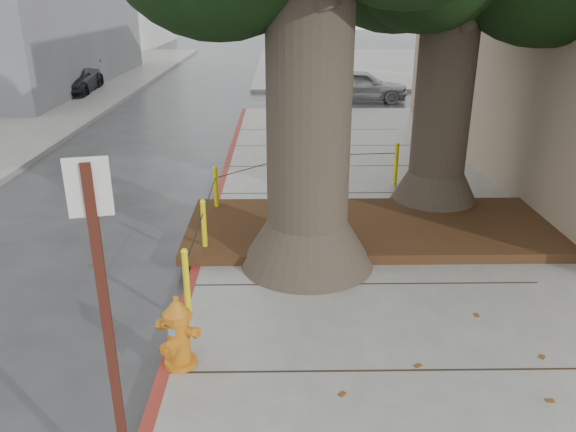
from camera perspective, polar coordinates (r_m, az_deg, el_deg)
name	(u,v)px	position (r m, az deg, el deg)	size (l,w,h in m)	color
ground	(345,382)	(6.53, 5.80, -16.45)	(140.00, 140.00, 0.00)	#28282B
sidewalk_far	(389,65)	(35.96, 10.22, 14.86)	(16.00, 20.00, 0.15)	slate
curb_red	(195,274)	(8.66, -9.39, -5.81)	(0.14, 26.00, 0.16)	maroon
planter_bed	(372,228)	(9.90, 8.56, -1.18)	(6.40, 2.60, 0.16)	black
bollard_ring	(271,196)	(10.06, -1.72, 2.07)	(3.79, 5.39, 0.95)	yellow
fire_hydrant	(178,333)	(6.38, -11.10, -11.56)	(0.47, 0.47, 0.86)	orange
signpost	(108,327)	(4.29, -17.84, -10.73)	(0.28, 0.08, 2.90)	#471911
car_silver	(361,85)	(23.44, 7.43, 13.02)	(1.50, 3.72, 1.27)	#97969B
car_red	(490,86)	(24.59, 19.86, 12.36)	(1.35, 3.86, 1.27)	maroon
car_dark	(72,79)	(26.58, -21.06, 12.88)	(1.88, 4.62, 1.34)	black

